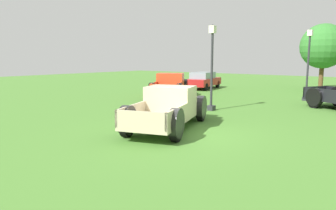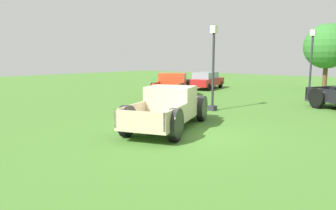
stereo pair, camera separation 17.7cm
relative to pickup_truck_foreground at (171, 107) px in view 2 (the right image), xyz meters
name	(u,v)px [view 2 (the right image)]	position (x,y,z in m)	size (l,w,h in m)	color
ground_plane	(183,134)	(1.09, -0.67, -0.76)	(80.00, 80.00, 0.00)	#477A2D
pickup_truck_foreground	(171,107)	(0.00, 0.00, 0.00)	(3.44, 5.49, 1.58)	#C6B793
pickup_truck_behind_right	(173,85)	(-5.96, 7.62, 0.02)	(4.21, 5.53, 1.62)	#D14723
sedan_distant_a	(206,80)	(-6.99, 13.58, 0.01)	(2.52, 4.59, 1.45)	#B21E1E
lamp_post_near	(213,66)	(-0.69, 4.23, 1.50)	(0.36, 0.36, 4.30)	#2D2D33
lamp_post_far	(311,64)	(2.12, 11.13, 1.56)	(0.36, 0.36, 4.42)	#2D2D33
oak_tree_west	(327,46)	(1.26, 18.88, 2.85)	(3.67, 3.67, 5.46)	brown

